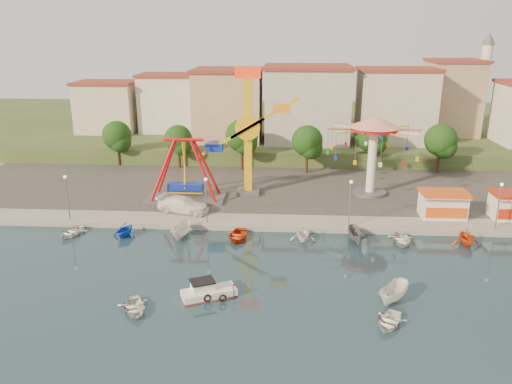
# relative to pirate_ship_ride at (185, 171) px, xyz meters

# --- Properties ---
(ground) EXTENTS (200.00, 200.00, 0.00)m
(ground) POSITION_rel_pirate_ship_ride_xyz_m (11.97, -21.03, -4.39)
(ground) COLOR #162F3D
(ground) RESTS_ON ground
(quay_deck) EXTENTS (200.00, 100.00, 0.60)m
(quay_deck) POSITION_rel_pirate_ship_ride_xyz_m (11.97, 40.97, -4.09)
(quay_deck) COLOR #9E998E
(quay_deck) RESTS_ON ground
(asphalt_pad) EXTENTS (90.00, 28.00, 0.01)m
(asphalt_pad) POSITION_rel_pirate_ship_ride_xyz_m (11.97, 8.97, -3.79)
(asphalt_pad) COLOR #4C4944
(asphalt_pad) RESTS_ON quay_deck
(hill_terrace) EXTENTS (200.00, 60.00, 3.00)m
(hill_terrace) POSITION_rel_pirate_ship_ride_xyz_m (11.97, 45.97, -2.89)
(hill_terrace) COLOR #384C26
(hill_terrace) RESTS_ON ground
(pirate_ship_ride) EXTENTS (10.00, 5.00, 8.00)m
(pirate_ship_ride) POSITION_rel_pirate_ship_ride_xyz_m (0.00, 0.00, 0.00)
(pirate_ship_ride) COLOR #59595E
(pirate_ship_ride) RESTS_ON quay_deck
(kamikaze_tower) EXTENTS (8.77, 3.10, 16.50)m
(kamikaze_tower) POSITION_rel_pirate_ship_ride_xyz_m (8.33, 2.61, 3.96)
(kamikaze_tower) COLOR #59595E
(kamikaze_tower) RESTS_ON quay_deck
(wave_swinger) EXTENTS (11.60, 11.60, 10.40)m
(wave_swinger) POSITION_rel_pirate_ship_ride_xyz_m (24.03, 3.42, 3.80)
(wave_swinger) COLOR #59595E
(wave_swinger) RESTS_ON quay_deck
(booth_left) EXTENTS (5.40, 3.78, 3.08)m
(booth_left) POSITION_rel_pirate_ship_ride_xyz_m (31.19, -4.54, -2.23)
(booth_left) COLOR white
(booth_left) RESTS_ON quay_deck
(lamp_post_0) EXTENTS (0.14, 0.14, 5.00)m
(lamp_post_0) POSITION_rel_pirate_ship_ride_xyz_m (-12.03, -8.03, -1.29)
(lamp_post_0) COLOR #59595E
(lamp_post_0) RESTS_ON quay_deck
(lamp_post_1) EXTENTS (0.14, 0.14, 5.00)m
(lamp_post_1) POSITION_rel_pirate_ship_ride_xyz_m (3.97, -8.03, -1.29)
(lamp_post_1) COLOR #59595E
(lamp_post_1) RESTS_ON quay_deck
(lamp_post_2) EXTENTS (0.14, 0.14, 5.00)m
(lamp_post_2) POSITION_rel_pirate_ship_ride_xyz_m (19.97, -8.03, -1.29)
(lamp_post_2) COLOR #59595E
(lamp_post_2) RESTS_ON quay_deck
(lamp_post_3) EXTENTS (0.14, 0.14, 5.00)m
(lamp_post_3) POSITION_rel_pirate_ship_ride_xyz_m (35.97, -8.03, -1.29)
(lamp_post_3) COLOR #59595E
(lamp_post_3) RESTS_ON quay_deck
(tree_0) EXTENTS (4.60, 4.60, 7.19)m
(tree_0) POSITION_rel_pirate_ship_ride_xyz_m (-14.03, 15.95, 1.08)
(tree_0) COLOR #382314
(tree_0) RESTS_ON quay_deck
(tree_1) EXTENTS (4.35, 4.35, 6.80)m
(tree_1) POSITION_rel_pirate_ship_ride_xyz_m (-4.03, 15.21, 0.81)
(tree_1) COLOR #382314
(tree_1) RESTS_ON quay_deck
(tree_2) EXTENTS (5.02, 5.02, 7.85)m
(tree_2) POSITION_rel_pirate_ship_ride_xyz_m (5.97, 14.78, 1.52)
(tree_2) COLOR #382314
(tree_2) RESTS_ON quay_deck
(tree_3) EXTENTS (4.68, 4.68, 7.32)m
(tree_3) POSITION_rel_pirate_ship_ride_xyz_m (15.97, 13.34, 1.16)
(tree_3) COLOR #382314
(tree_3) RESTS_ON quay_deck
(tree_4) EXTENTS (4.86, 4.86, 7.60)m
(tree_4) POSITION_rel_pirate_ship_ride_xyz_m (25.97, 16.33, 1.35)
(tree_4) COLOR #382314
(tree_4) RESTS_ON quay_deck
(tree_5) EXTENTS (4.83, 4.83, 7.54)m
(tree_5) POSITION_rel_pirate_ship_ride_xyz_m (35.97, 14.51, 1.31)
(tree_5) COLOR #382314
(tree_5) RESTS_ON quay_deck
(building_0) EXTENTS (9.26, 9.53, 11.87)m
(building_0) POSITION_rel_pirate_ship_ride_xyz_m (-21.40, 25.04, 4.54)
(building_0) COLOR beige
(building_0) RESTS_ON hill_terrace
(building_1) EXTENTS (12.33, 9.01, 8.63)m
(building_1) POSITION_rel_pirate_ship_ride_xyz_m (-9.36, 30.36, 2.92)
(building_1) COLOR silver
(building_1) RESTS_ON hill_terrace
(building_2) EXTENTS (11.95, 9.28, 11.23)m
(building_2) POSITION_rel_pirate_ship_ride_xyz_m (3.78, 30.93, 4.22)
(building_2) COLOR tan
(building_2) RESTS_ON hill_terrace
(building_3) EXTENTS (12.59, 10.50, 9.20)m
(building_3) POSITION_rel_pirate_ship_ride_xyz_m (17.57, 27.77, 3.20)
(building_3) COLOR beige
(building_3) RESTS_ON hill_terrace
(building_4) EXTENTS (10.75, 9.23, 9.24)m
(building_4) POSITION_rel_pirate_ship_ride_xyz_m (31.04, 31.18, 3.22)
(building_4) COLOR beige
(building_4) RESTS_ON hill_terrace
(building_5) EXTENTS (12.77, 10.96, 11.21)m
(building_5) POSITION_rel_pirate_ship_ride_xyz_m (44.34, 29.30, 4.21)
(building_5) COLOR tan
(building_5) RESTS_ON hill_terrace
(minaret) EXTENTS (2.80, 2.80, 18.00)m
(minaret) POSITION_rel_pirate_ship_ride_xyz_m (47.97, 32.97, 8.15)
(minaret) COLOR silver
(minaret) RESTS_ON hill_terrace
(cabin_motorboat) EXTENTS (4.86, 3.44, 1.60)m
(cabin_motorboat) POSITION_rel_pirate_ship_ride_xyz_m (6.41, -23.53, -3.97)
(cabin_motorboat) COLOR white
(cabin_motorboat) RESTS_ON ground
(rowboat_a) EXTENTS (3.70, 4.19, 0.72)m
(rowboat_a) POSITION_rel_pirate_ship_ride_xyz_m (0.90, -26.13, -4.03)
(rowboat_a) COLOR white
(rowboat_a) RESTS_ON ground
(rowboat_b) EXTENTS (3.61, 4.01, 0.68)m
(rowboat_b) POSITION_rel_pirate_ship_ride_xyz_m (20.88, -26.91, -4.05)
(rowboat_b) COLOR white
(rowboat_b) RESTS_ON ground
(skiff) EXTENTS (3.69, 4.24, 1.59)m
(skiff) POSITION_rel_pirate_ship_ride_xyz_m (21.89, -23.47, -3.60)
(skiff) COLOR white
(skiff) RESTS_ON ground
(van) EXTENTS (6.78, 4.15, 1.83)m
(van) POSITION_rel_pirate_ship_ride_xyz_m (0.64, -4.86, -2.88)
(van) COLOR white
(van) RESTS_ON quay_deck
(moored_boat_0) EXTENTS (3.37, 4.10, 0.74)m
(moored_boat_0) POSITION_rel_pirate_ship_ride_xyz_m (-10.59, -11.23, -4.02)
(moored_boat_0) COLOR silver
(moored_boat_0) RESTS_ON ground
(moored_boat_1) EXTENTS (3.36, 3.66, 1.62)m
(moored_boat_1) POSITION_rel_pirate_ship_ride_xyz_m (-4.59, -11.23, -3.58)
(moored_boat_1) COLOR blue
(moored_boat_1) RESTS_ON ground
(moored_boat_2) EXTENTS (2.23, 4.20, 1.54)m
(moored_boat_2) POSITION_rel_pirate_ship_ride_xyz_m (1.69, -11.23, -3.62)
(moored_boat_2) COLOR silver
(moored_boat_2) RESTS_ON ground
(moored_boat_3) EXTENTS (3.11, 4.10, 0.80)m
(moored_boat_3) POSITION_rel_pirate_ship_ride_xyz_m (7.79, -11.23, -3.99)
(moored_boat_3) COLOR red
(moored_boat_3) RESTS_ON ground
(moored_boat_4) EXTENTS (2.70, 3.13, 1.65)m
(moored_boat_4) POSITION_rel_pirate_ship_ride_xyz_m (14.76, -11.23, -3.57)
(moored_boat_4) COLOR white
(moored_boat_4) RESTS_ON ground
(moored_boat_5) EXTENTS (1.78, 3.91, 1.46)m
(moored_boat_5) POSITION_rel_pirate_ship_ride_xyz_m (20.40, -11.23, -3.66)
(moored_boat_5) COLOR #5D5E62
(moored_boat_5) RESTS_ON ground
(moored_boat_6) EXTENTS (2.93, 3.91, 0.77)m
(moored_boat_6) POSITION_rel_pirate_ship_ride_xyz_m (25.19, -11.23, -4.01)
(moored_boat_6) COLOR silver
(moored_boat_6) RESTS_ON ground
(moored_boat_7) EXTENTS (2.95, 3.39, 1.75)m
(moored_boat_7) POSITION_rel_pirate_ship_ride_xyz_m (31.82, -11.23, -3.52)
(moored_boat_7) COLOR red
(moored_boat_7) RESTS_ON ground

